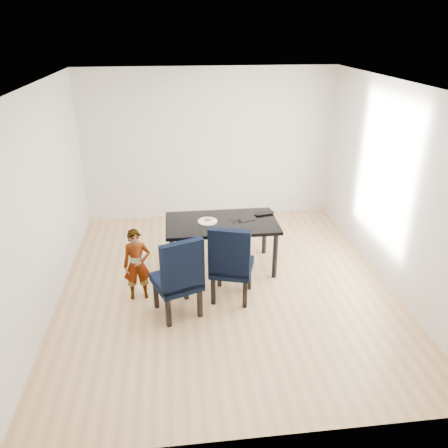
{
  "coord_description": "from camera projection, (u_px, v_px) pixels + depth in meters",
  "views": [
    {
      "loc": [
        -0.64,
        -5.17,
        3.33
      ],
      "look_at": [
        0.0,
        0.2,
        0.85
      ],
      "focal_mm": 35.0,
      "sensor_mm": 36.0,
      "label": 1
    }
  ],
  "objects": [
    {
      "name": "chair_left",
      "position": [
        176.0,
        275.0,
        5.33
      ],
      "size": [
        0.68,
        0.7,
        1.09
      ],
      "primitive_type": "cube",
      "rotation": [
        0.0,
        0.0,
        0.37
      ],
      "color": "black",
      "rests_on": "floor"
    },
    {
      "name": "chair_right",
      "position": [
        232.0,
        261.0,
        5.65
      ],
      "size": [
        0.66,
        0.67,
        1.09
      ],
      "primitive_type": "cube",
      "rotation": [
        0.0,
        0.0,
        -0.3
      ],
      "color": "black",
      "rests_on": "floor"
    },
    {
      "name": "child",
      "position": [
        137.0,
        265.0,
        5.65
      ],
      "size": [
        0.38,
        0.27,
        0.98
      ],
      "primitive_type": "imported",
      "rotation": [
        0.0,
        0.0,
        0.09
      ],
      "color": "orange",
      "rests_on": "floor"
    },
    {
      "name": "plate",
      "position": [
        208.0,
        221.0,
        6.25
      ],
      "size": [
        0.34,
        0.34,
        0.02
      ],
      "primitive_type": "cylinder",
      "rotation": [
        0.0,
        0.0,
        -0.24
      ],
      "color": "white",
      "rests_on": "dining_table"
    },
    {
      "name": "ceiling",
      "position": [
        226.0,
        84.0,
        4.99
      ],
      "size": [
        4.5,
        5.0,
        0.01
      ],
      "primitive_type": "cube",
      "color": "white",
      "rests_on": "wall_back"
    },
    {
      "name": "cable_tangle",
      "position": [
        238.0,
        222.0,
        6.24
      ],
      "size": [
        0.17,
        0.17,
        0.01
      ],
      "primitive_type": "torus",
      "rotation": [
        0.0,
        0.0,
        0.3
      ],
      "color": "black",
      "rests_on": "dining_table"
    },
    {
      "name": "wall_back",
      "position": [
        209.0,
        145.0,
        7.82
      ],
      "size": [
        4.5,
        0.01,
        2.7
      ],
      "primitive_type": "cube",
      "color": "silver",
      "rests_on": "ground"
    },
    {
      "name": "laptop",
      "position": [
        263.0,
        212.0,
        6.54
      ],
      "size": [
        0.33,
        0.25,
        0.02
      ],
      "primitive_type": "imported",
      "rotation": [
        0.0,
        0.0,
        3.36
      ],
      "color": "black",
      "rests_on": "dining_table"
    },
    {
      "name": "wall_left",
      "position": [
        42.0,
        203.0,
        5.32
      ],
      "size": [
        0.01,
        5.0,
        2.7
      ],
      "primitive_type": "cube",
      "color": "silver",
      "rests_on": "ground"
    },
    {
      "name": "dining_table",
      "position": [
        222.0,
        245.0,
        6.42
      ],
      "size": [
        1.6,
        0.9,
        0.75
      ],
      "primitive_type": "cube",
      "color": "black",
      "rests_on": "floor"
    },
    {
      "name": "sandwich",
      "position": [
        208.0,
        219.0,
        6.24
      ],
      "size": [
        0.14,
        0.07,
        0.05
      ],
      "primitive_type": "ellipsoid",
      "rotation": [
        0.0,
        0.0,
        -0.09
      ],
      "color": "#C38845",
      "rests_on": "plate"
    },
    {
      "name": "floor",
      "position": [
        226.0,
        285.0,
        6.12
      ],
      "size": [
        4.5,
        5.0,
        0.01
      ],
      "primitive_type": "cube",
      "color": "tan",
      "rests_on": "ground"
    },
    {
      "name": "wall_right",
      "position": [
        394.0,
        188.0,
        5.8
      ],
      "size": [
        0.01,
        5.0,
        2.7
      ],
      "primitive_type": "cube",
      "color": "white",
      "rests_on": "ground"
    },
    {
      "name": "wall_front",
      "position": [
        266.0,
        312.0,
        3.3
      ],
      "size": [
        4.5,
        0.01,
        2.7
      ],
      "primitive_type": "cube",
      "color": "white",
      "rests_on": "ground"
    }
  ]
}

